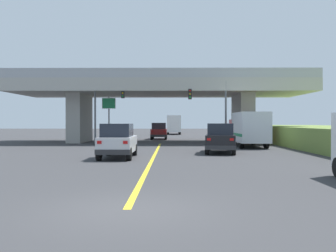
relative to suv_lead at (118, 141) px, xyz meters
name	(u,v)px	position (x,y,z in m)	size (l,w,h in m)	color
ground	(161,142)	(2.07, 17.50, -1.01)	(160.00, 160.00, 0.00)	#353538
overpass_bridge	(161,94)	(2.07, 17.50, 4.09)	(30.15, 9.69, 7.16)	#A8A59E
lane_divider_stripe	(154,157)	(2.07, 0.84, -1.01)	(0.20, 27.27, 0.01)	yellow
suv_lead	(118,141)	(0.00, 0.00, 0.00)	(1.91, 4.27, 2.02)	silver
suv_crossing	(220,138)	(6.51, 3.68, 0.00)	(2.52, 4.87, 2.02)	black
box_truck	(249,129)	(9.74, 9.91, 0.54)	(2.33, 6.86, 2.92)	red
sedan_oncoming	(159,131)	(1.64, 23.96, 0.01)	(1.95, 4.81, 2.02)	maroon
traffic_signal_nearside	(213,104)	(7.04, 12.74, 2.76)	(3.58, 0.36, 5.95)	#56595E
traffic_signal_farside	(105,105)	(-3.16, 13.30, 2.76)	(2.88, 0.36, 5.89)	#56595E
highway_sign	(109,109)	(-3.05, 14.93, 2.36)	(1.34, 0.17, 4.67)	slate
semi_truck_distant	(174,125)	(3.59, 42.66, 0.68)	(2.33, 7.45, 3.23)	red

